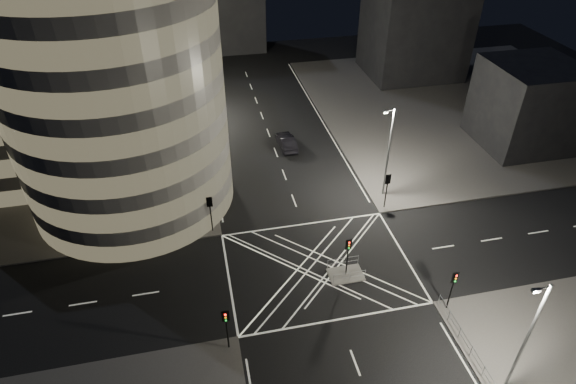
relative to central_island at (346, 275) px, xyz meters
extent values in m
plane|color=black|center=(-2.00, 1.50, -0.07)|extent=(120.00, 120.00, 0.00)
cube|color=#4F4C4A|center=(-31.00, 28.50, 0.00)|extent=(42.00, 42.00, 0.15)
cube|color=#4F4C4A|center=(27.00, 28.50, 0.00)|extent=(42.00, 42.00, 0.15)
cube|color=slate|center=(0.00, 0.00, 0.00)|extent=(3.00, 2.00, 0.15)
cylinder|color=gray|center=(-18.00, 15.50, 12.57)|extent=(20.00, 20.00, 25.00)
cube|color=gray|center=(-28.00, 25.50, 12.57)|extent=(20.00, 18.00, 25.00)
cube|color=gray|center=(-24.00, 43.50, 11.07)|extent=(24.00, 16.00, 22.00)
cube|color=black|center=(24.00, 41.50, 7.58)|extent=(14.00, 12.00, 15.00)
cube|color=black|center=(28.00, 17.50, 5.08)|extent=(10.00, 10.00, 10.00)
cylinder|color=black|center=(-12.50, 10.50, 1.76)|extent=(0.32, 0.32, 3.38)
ellipsoid|color=black|center=(-12.50, 10.50, 4.71)|extent=(4.59, 4.59, 5.28)
cylinder|color=black|center=(-12.50, 16.50, 1.92)|extent=(0.32, 0.32, 3.69)
ellipsoid|color=black|center=(-12.50, 16.50, 4.84)|extent=(3.93, 3.93, 4.52)
cylinder|color=black|center=(-12.50, 22.50, 1.90)|extent=(0.32, 0.32, 3.65)
ellipsoid|color=black|center=(-12.50, 22.50, 4.96)|extent=(4.49, 4.49, 5.16)
cylinder|color=black|center=(-12.50, 28.50, 2.05)|extent=(0.32, 0.32, 3.95)
ellipsoid|color=black|center=(-12.50, 28.50, 5.34)|extent=(4.77, 4.77, 5.49)
cylinder|color=black|center=(-12.50, 34.50, 1.43)|extent=(0.32, 0.32, 2.70)
ellipsoid|color=black|center=(-12.50, 34.50, 3.92)|extent=(4.16, 4.16, 4.78)
cylinder|color=black|center=(-10.80, 8.30, 1.57)|extent=(0.12, 0.12, 3.00)
cube|color=black|center=(-10.80, 8.30, 3.52)|extent=(0.28, 0.22, 0.90)
cube|color=black|center=(-10.80, 8.30, 3.52)|extent=(0.55, 0.04, 1.10)
cylinder|color=black|center=(-10.80, -5.30, 1.57)|extent=(0.12, 0.12, 3.00)
cube|color=black|center=(-10.80, -5.30, 3.52)|extent=(0.28, 0.22, 0.90)
cube|color=black|center=(-10.80, -5.30, 3.52)|extent=(0.55, 0.04, 1.10)
cylinder|color=black|center=(6.80, 8.30, 1.57)|extent=(0.12, 0.12, 3.00)
cube|color=black|center=(6.80, 8.30, 3.52)|extent=(0.28, 0.22, 0.90)
cube|color=black|center=(6.80, 8.30, 3.52)|extent=(0.55, 0.04, 1.10)
cylinder|color=black|center=(6.80, -5.30, 1.57)|extent=(0.12, 0.12, 3.00)
cube|color=black|center=(6.80, -5.30, 3.52)|extent=(0.28, 0.22, 0.90)
cube|color=black|center=(6.80, -5.30, 3.52)|extent=(0.55, 0.04, 1.10)
cylinder|color=black|center=(0.00, 0.00, 1.57)|extent=(0.12, 0.12, 3.00)
cube|color=black|center=(0.00, 0.00, 3.52)|extent=(0.28, 0.22, 0.90)
cube|color=black|center=(0.00, 0.00, 3.52)|extent=(0.55, 0.04, 1.10)
cylinder|color=slate|center=(-11.50, 13.50, 5.08)|extent=(0.20, 0.20, 10.00)
cylinder|color=slate|center=(-11.05, 13.50, 9.93)|extent=(0.90, 0.10, 0.10)
cube|color=slate|center=(-10.60, 13.50, 9.83)|extent=(0.50, 0.25, 0.18)
cube|color=white|center=(-10.60, 13.50, 9.72)|extent=(0.42, 0.20, 0.05)
cylinder|color=slate|center=(-11.50, 31.50, 5.08)|extent=(0.20, 0.20, 10.00)
cylinder|color=slate|center=(-11.05, 31.50, 9.93)|extent=(0.90, 0.10, 0.10)
cube|color=slate|center=(-10.60, 31.50, 9.83)|extent=(0.50, 0.25, 0.18)
cube|color=white|center=(-10.60, 31.50, 9.72)|extent=(0.42, 0.20, 0.05)
cylinder|color=slate|center=(7.50, 10.50, 5.08)|extent=(0.20, 0.20, 10.00)
cylinder|color=slate|center=(7.05, 10.50, 9.93)|extent=(0.90, 0.10, 0.10)
cube|color=slate|center=(6.60, 10.50, 9.83)|extent=(0.50, 0.25, 0.18)
cube|color=white|center=(6.60, 10.50, 9.72)|extent=(0.42, 0.20, 0.05)
cylinder|color=slate|center=(7.50, -12.50, 5.08)|extent=(0.20, 0.20, 10.00)
cylinder|color=slate|center=(7.05, -12.50, 9.93)|extent=(0.90, 0.10, 0.10)
cube|color=slate|center=(6.60, -12.50, 9.83)|extent=(0.50, 0.25, 0.18)
cube|color=white|center=(6.60, -12.50, 9.72)|extent=(0.42, 0.20, 0.05)
cube|color=slate|center=(6.30, -10.65, 0.62)|extent=(0.06, 11.70, 1.10)
cube|color=slate|center=(0.00, -0.90, 0.62)|extent=(2.80, 0.06, 1.10)
cube|color=slate|center=(0.00, 0.90, 0.62)|extent=(2.80, 0.06, 1.10)
imported|color=black|center=(-0.50, 22.37, 0.74)|extent=(1.95, 5.04, 1.64)
camera|label=1|loc=(-11.20, -27.91, 30.42)|focal=30.00mm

